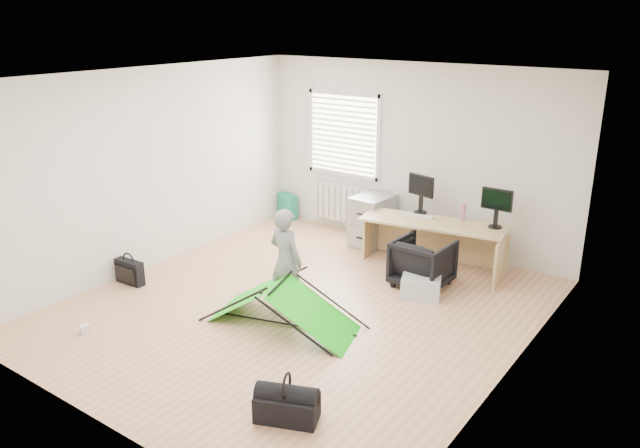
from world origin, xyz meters
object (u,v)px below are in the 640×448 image
Objects in this scene: thermos at (463,212)px; office_chair at (423,263)px; laptop_bag at (130,272)px; duffel_bag at (287,407)px; monitor_right at (496,213)px; monitor_left at (421,199)px; storage_crate at (421,287)px; kite at (283,303)px; person at (286,261)px; desk at (431,245)px; filing_cabinet at (372,220)px.

thermos reaches higher than office_chair.
thermos is at bearing 40.67° from laptop_bag.
monitor_right is at bearing 64.20° from duffel_bag.
office_chair is at bearing 32.13° from laptop_bag.
monitor_right is at bearing 13.96° from monitor_left.
storage_crate is at bearing 26.81° from laptop_bag.
duffel_bag is (1.12, -1.33, -0.15)m from kite.
person reaches higher than office_chair.
person is 2.32× the size of duffel_bag.
monitor_right is at bearing 9.50° from desk.
office_chair is (0.18, -0.62, -0.02)m from desk.
person is 0.52m from kite.
storage_crate is (0.93, 1.56, -0.14)m from kite.
monitor_left reaches higher than duffel_bag.
filing_cabinet is 1.10× the size of office_chair.
storage_crate is 0.87× the size of duffel_bag.
person is (-0.48, -2.44, -0.24)m from monitor_left.
monitor_right is 0.96× the size of laptop_bag.
office_chair is 1.27× the size of duffel_bag.
monitor_right is 4.84m from laptop_bag.
office_chair is at bearing 73.73° from duffel_bag.
storage_crate is at bearing -89.05° from thermos.
filing_cabinet is 1.78× the size of monitor_left.
duffel_bag is at bearing -19.63° from laptop_bag.
desk is at bearing 60.07° from kite.
filing_cabinet is (-1.14, 0.33, 0.05)m from desk.
thermos is 4.49m from laptop_bag.
thermos is 0.14× the size of kite.
office_chair is at bearing -116.80° from person.
person is (-1.11, -2.46, -0.15)m from thermos.
person is (0.34, -2.51, 0.25)m from filing_cabinet.
person is 2.95× the size of laptop_bag.
desk is 8.12× the size of thermos.
kite is (0.54, -2.83, -0.11)m from filing_cabinet.
monitor_left is 4.24m from duffel_bag.
filing_cabinet is 1.40× the size of duffel_bag.
filing_cabinet is 0.60× the size of person.
laptop_bag is at bearing 20.64° from person.
office_chair is 3.24m from duffel_bag.
monitor_left is 2.50m from person.
storage_crate is at bearing -47.73° from monitor_left.
thermos is 1.38m from storage_crate.
desk is 1.01m from storage_crate.
duffel_bag is at bearing -66.38° from kite.
person is at bearing 12.85° from laptop_bag.
office_chair is at bearing -46.52° from monitor_left.
kite is (-0.78, -1.88, -0.04)m from office_chair.
office_chair is at bearing -98.20° from thermos.
desk is at bearing -137.89° from thermos.
monitor_left is 0.78× the size of duffel_bag.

